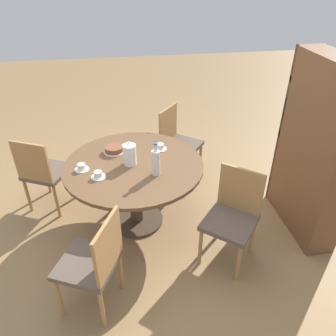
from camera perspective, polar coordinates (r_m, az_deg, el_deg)
ground_plane at (r=3.60m, az=-5.37°, el=-9.05°), size 14.00×14.00×0.00m
dining_table at (r=3.24m, az=-5.90°, el=-1.33°), size 1.35×1.35×0.72m
chair_a at (r=4.06m, az=1.67°, el=4.72°), size 0.59×0.59×0.89m
chair_b at (r=3.72m, az=-20.88°, el=-0.54°), size 0.56×0.56×0.89m
chair_c at (r=2.60m, az=-12.73°, el=-15.59°), size 0.56×0.56×0.89m
chair_d at (r=2.97m, az=11.18°, el=-8.05°), size 0.59×0.59×0.89m
bookshelf at (r=3.36m, az=23.82°, el=2.01°), size 0.95×0.28×1.73m
coffee_pot at (r=3.11m, az=-6.70°, el=2.46°), size 0.13×0.13×0.24m
water_bottle at (r=2.93m, az=-2.14°, el=1.07°), size 0.08×0.08×0.32m
cake_main at (r=3.37m, az=-9.38°, el=3.23°), size 0.22×0.22×0.06m
cup_a at (r=3.15m, az=-14.81°, el=0.08°), size 0.13×0.13×0.06m
cup_b at (r=3.38m, az=-1.35°, el=3.65°), size 0.13×0.13×0.06m
cup_c at (r=3.01m, az=-12.05°, el=-1.22°), size 0.13×0.13×0.06m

